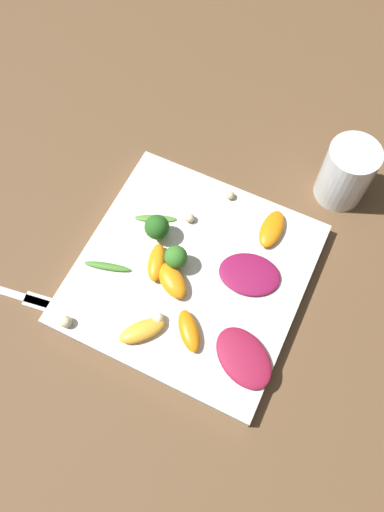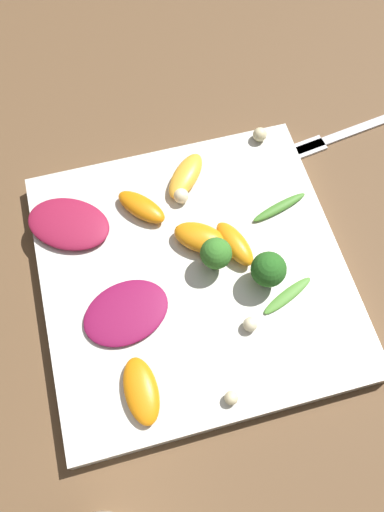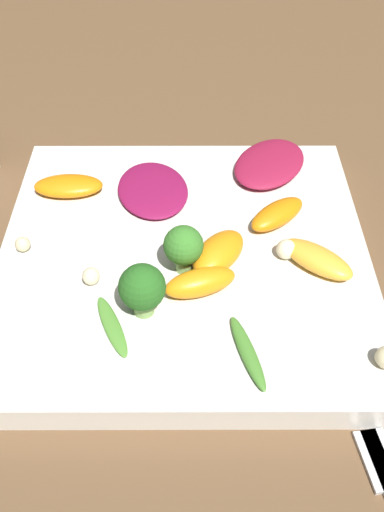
{
  "view_description": "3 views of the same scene",
  "coord_description": "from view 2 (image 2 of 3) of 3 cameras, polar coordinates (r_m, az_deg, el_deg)",
  "views": [
    {
      "loc": [
        -0.25,
        -0.12,
        0.67
      ],
      "look_at": [
        0.01,
        0.01,
        0.04
      ],
      "focal_mm": 35.0,
      "sensor_mm": 36.0,
      "label": 1
    },
    {
      "loc": [
        0.2,
        -0.05,
        0.49
      ],
      "look_at": [
        -0.01,
        0.0,
        0.04
      ],
      "focal_mm": 35.0,
      "sensor_mm": 36.0,
      "label": 2
    },
    {
      "loc": [
        -0.01,
        0.36,
        0.37
      ],
      "look_at": [
        -0.01,
        0.01,
        0.03
      ],
      "focal_mm": 42.0,
      "sensor_mm": 36.0,
      "label": 3
    }
  ],
  "objects": [
    {
      "name": "ground_plane",
      "position": [
        0.53,
        0.14,
        -2.51
      ],
      "size": [
        2.4,
        2.4,
        0.0
      ],
      "primitive_type": "plane",
      "color": "brown"
    },
    {
      "name": "plate",
      "position": [
        0.52,
        0.14,
        -2.04
      ],
      "size": [
        0.31,
        0.31,
        0.02
      ],
      "color": "silver",
      "rests_on": "ground_plane"
    },
    {
      "name": "fork",
      "position": [
        0.66,
        17.22,
        13.31
      ],
      "size": [
        0.04,
        0.19,
        0.01
      ],
      "color": "silver",
      "rests_on": "ground_plane"
    },
    {
      "name": "radicchio_leaf_0",
      "position": [
        0.5,
        -7.55,
        -6.42
      ],
      "size": [
        0.08,
        0.1,
        0.01
      ],
      "color": "maroon",
      "rests_on": "plate"
    },
    {
      "name": "radicchio_leaf_1",
      "position": [
        0.54,
        -13.92,
        3.59
      ],
      "size": [
        0.1,
        0.11,
        0.01
      ],
      "color": "maroon",
      "rests_on": "plate"
    },
    {
      "name": "orange_segment_0",
      "position": [
        0.52,
        0.99,
        2.09
      ],
      "size": [
        0.06,
        0.07,
        0.02
      ],
      "color": "orange",
      "rests_on": "plate"
    },
    {
      "name": "orange_segment_1",
      "position": [
        0.54,
        -5.81,
        5.6
      ],
      "size": [
        0.06,
        0.06,
        0.02
      ],
      "color": "orange",
      "rests_on": "plate"
    },
    {
      "name": "orange_segment_2",
      "position": [
        0.52,
        4.88,
        1.41
      ],
      "size": [
        0.06,
        0.04,
        0.02
      ],
      "color": "orange",
      "rests_on": "plate"
    },
    {
      "name": "orange_segment_3",
      "position": [
        0.47,
        -5.82,
        -15.08
      ],
      "size": [
        0.06,
        0.03,
        0.02
      ],
      "color": "orange",
      "rests_on": "plate"
    },
    {
      "name": "orange_segment_4",
      "position": [
        0.56,
        -0.73,
        9.15
      ],
      "size": [
        0.07,
        0.06,
        0.02
      ],
      "color": "#FCAD33",
      "rests_on": "plate"
    },
    {
      "name": "broccoli_floret_0",
      "position": [
        0.49,
        8.72,
        -1.6
      ],
      "size": [
        0.04,
        0.04,
        0.04
      ],
      "color": "#84AD5B",
      "rests_on": "plate"
    },
    {
      "name": "broccoli_floret_1",
      "position": [
        0.49,
        2.74,
        0.28
      ],
      "size": [
        0.03,
        0.03,
        0.04
      ],
      "color": "#84AD5B",
      "rests_on": "plate"
    },
    {
      "name": "arugula_sprig_0",
      "position": [
        0.51,
        10.87,
        -4.46
      ],
      "size": [
        0.04,
        0.06,
        0.0
      ],
      "color": "#518E33",
      "rests_on": "plate"
    },
    {
      "name": "arugula_sprig_1",
      "position": [
        0.55,
        9.95,
        5.51
      ],
      "size": [
        0.03,
        0.07,
        0.01
      ],
      "color": "#47842D",
      "rests_on": "plate"
    },
    {
      "name": "macadamia_nut_0",
      "position": [
        0.47,
        5.05,
        -15.72
      ],
      "size": [
        0.01,
        0.01,
        0.01
      ],
      "color": "beige",
      "rests_on": "plate"
    },
    {
      "name": "macadamia_nut_1",
      "position": [
        0.6,
        7.76,
        13.6
      ],
      "size": [
        0.02,
        0.02,
        0.02
      ],
      "color": "beige",
      "rests_on": "plate"
    },
    {
      "name": "macadamia_nut_2",
      "position": [
        0.49,
        6.68,
        -7.76
      ],
      "size": [
        0.01,
        0.01,
        0.01
      ],
      "color": "beige",
      "rests_on": "plate"
    },
    {
      "name": "macadamia_nut_3",
      "position": [
        0.54,
        -1.26,
        6.9
      ],
      "size": [
        0.02,
        0.02,
        0.02
      ],
      "color": "beige",
      "rests_on": "plate"
    }
  ]
}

